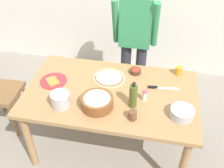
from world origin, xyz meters
The scene contains 14 objects.
ground centered at (0.00, 0.00, 0.00)m, with size 8.00×8.00×0.00m, color gray.
dining_table centered at (0.00, 0.00, 0.67)m, with size 1.60×0.96×0.76m.
person_cook centered at (0.12, 0.76, 0.94)m, with size 0.49×0.25×1.62m.
pizza_raw_on_board centered at (-0.06, 0.19, 0.77)m, with size 0.32×0.32×0.02m.
plate_with_slice centered at (-0.58, 0.04, 0.77)m, with size 0.26×0.26×0.02m.
popcorn_bowl centered at (-0.08, -0.22, 0.82)m, with size 0.28×0.28×0.11m.
mixing_bowl_steel centered at (0.64, -0.20, 0.80)m, with size 0.20×0.20×0.08m.
small_sauce_bowl centered at (0.19, 0.33, 0.79)m, with size 0.11×0.11×0.06m.
olive_oil_bottle centered at (0.22, -0.15, 0.87)m, with size 0.07×0.07×0.26m.
steel_pot centered at (-0.39, -0.26, 0.83)m, with size 0.17×0.17×0.13m.
cup_orange centered at (0.61, 0.40, 0.80)m, with size 0.07×0.07×0.09m, color orange.
cup_small_brown centered at (0.24, -0.31, 0.80)m, with size 0.07×0.07×0.09m, color brown.
salt_shaker centered at (0.31, -0.06, 0.81)m, with size 0.04×0.04×0.11m.
chef_knife centered at (0.44, 0.14, 0.77)m, with size 0.29×0.06×0.02m.
Camera 1 is at (0.37, -1.81, 2.34)m, focal length 41.73 mm.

